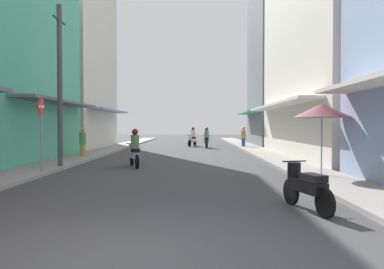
{
  "coord_description": "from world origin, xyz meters",
  "views": [
    {
      "loc": [
        0.95,
        -4.8,
        1.71
      ],
      "look_at": [
        0.67,
        21.38,
        1.08
      ],
      "focal_mm": 35.3,
      "sensor_mm": 36.0,
      "label": 1
    }
  ],
  "objects_px": {
    "motorbike_black": "(305,185)",
    "vendor_umbrella": "(322,111)",
    "motorbike_green": "(207,139)",
    "pedestrian_foreground": "(243,136)",
    "street_sign_no_entry": "(41,125)",
    "motorbike_silver": "(134,150)",
    "utility_pole": "(60,85)",
    "pedestrian_far": "(83,140)",
    "motorbike_white": "(192,138)"
  },
  "relations": [
    {
      "from": "motorbike_white",
      "to": "pedestrian_far",
      "type": "height_order",
      "value": "pedestrian_far"
    },
    {
      "from": "motorbike_black",
      "to": "pedestrian_far",
      "type": "xyz_separation_m",
      "value": [
        -8.09,
        11.93,
        0.43
      ]
    },
    {
      "from": "motorbike_green",
      "to": "pedestrian_far",
      "type": "relative_size",
      "value": 1.09
    },
    {
      "from": "pedestrian_foreground",
      "to": "utility_pole",
      "type": "bearing_deg",
      "value": -122.59
    },
    {
      "from": "motorbike_black",
      "to": "vendor_umbrella",
      "type": "xyz_separation_m",
      "value": [
        1.89,
        4.72,
        1.69
      ]
    },
    {
      "from": "motorbike_silver",
      "to": "street_sign_no_entry",
      "type": "distance_m",
      "value": 3.98
    },
    {
      "from": "pedestrian_far",
      "to": "pedestrian_foreground",
      "type": "xyz_separation_m",
      "value": [
        9.51,
        9.26,
        0.01
      ]
    },
    {
      "from": "pedestrian_foreground",
      "to": "utility_pole",
      "type": "relative_size",
      "value": 0.26
    },
    {
      "from": "motorbike_green",
      "to": "vendor_umbrella",
      "type": "height_order",
      "value": "vendor_umbrella"
    },
    {
      "from": "motorbike_green",
      "to": "vendor_umbrella",
      "type": "xyz_separation_m",
      "value": [
        3.28,
        -16.29,
        1.49
      ]
    },
    {
      "from": "motorbike_black",
      "to": "vendor_umbrella",
      "type": "height_order",
      "value": "vendor_umbrella"
    },
    {
      "from": "motorbike_white",
      "to": "utility_pole",
      "type": "height_order",
      "value": "utility_pole"
    },
    {
      "from": "motorbike_green",
      "to": "pedestrian_far",
      "type": "height_order",
      "value": "pedestrian_far"
    },
    {
      "from": "motorbike_silver",
      "to": "vendor_umbrella",
      "type": "distance_m",
      "value": 7.49
    },
    {
      "from": "motorbike_black",
      "to": "utility_pole",
      "type": "xyz_separation_m",
      "value": [
        -7.54,
        7.17,
        2.78
      ]
    },
    {
      "from": "motorbike_green",
      "to": "street_sign_no_entry",
      "type": "height_order",
      "value": "street_sign_no_entry"
    },
    {
      "from": "vendor_umbrella",
      "to": "utility_pole",
      "type": "xyz_separation_m",
      "value": [
        -9.43,
        2.45,
        1.09
      ]
    },
    {
      "from": "pedestrian_foreground",
      "to": "pedestrian_far",
      "type": "bearing_deg",
      "value": -135.78
    },
    {
      "from": "pedestrian_far",
      "to": "utility_pole",
      "type": "xyz_separation_m",
      "value": [
        0.55,
        -4.76,
        2.35
      ]
    },
    {
      "from": "motorbike_white",
      "to": "motorbike_silver",
      "type": "bearing_deg",
      "value": -98.28
    },
    {
      "from": "motorbike_black",
      "to": "pedestrian_foreground",
      "type": "xyz_separation_m",
      "value": [
        1.42,
        21.19,
        0.44
      ]
    },
    {
      "from": "pedestrian_far",
      "to": "utility_pole",
      "type": "distance_m",
      "value": 5.34
    },
    {
      "from": "street_sign_no_entry",
      "to": "motorbike_silver",
      "type": "bearing_deg",
      "value": 45.37
    },
    {
      "from": "motorbike_silver",
      "to": "motorbike_green",
      "type": "bearing_deg",
      "value": 75.7
    },
    {
      "from": "pedestrian_far",
      "to": "pedestrian_foreground",
      "type": "bearing_deg",
      "value": 44.22
    },
    {
      "from": "motorbike_black",
      "to": "pedestrian_far",
      "type": "relative_size",
      "value": 1.07
    },
    {
      "from": "motorbike_silver",
      "to": "pedestrian_foreground",
      "type": "distance_m",
      "value": 14.68
    },
    {
      "from": "utility_pole",
      "to": "street_sign_no_entry",
      "type": "bearing_deg",
      "value": -87.2
    },
    {
      "from": "motorbike_silver",
      "to": "vendor_umbrella",
      "type": "height_order",
      "value": "vendor_umbrella"
    },
    {
      "from": "motorbike_black",
      "to": "pedestrian_foreground",
      "type": "relative_size",
      "value": 1.06
    },
    {
      "from": "pedestrian_foreground",
      "to": "motorbike_silver",
      "type": "bearing_deg",
      "value": -114.81
    },
    {
      "from": "utility_pole",
      "to": "motorbike_silver",
      "type": "bearing_deg",
      "value": 13.94
    },
    {
      "from": "motorbike_white",
      "to": "pedestrian_foreground",
      "type": "xyz_separation_m",
      "value": [
        3.92,
        -2.08,
        0.24
      ]
    },
    {
      "from": "motorbike_black",
      "to": "motorbike_green",
      "type": "distance_m",
      "value": 21.06
    },
    {
      "from": "motorbike_green",
      "to": "pedestrian_foreground",
      "type": "bearing_deg",
      "value": 3.65
    },
    {
      "from": "motorbike_silver",
      "to": "vendor_umbrella",
      "type": "bearing_deg",
      "value": -25.38
    },
    {
      "from": "vendor_umbrella",
      "to": "motorbike_silver",
      "type": "bearing_deg",
      "value": 154.62
    },
    {
      "from": "pedestrian_foreground",
      "to": "utility_pole",
      "type": "height_order",
      "value": "utility_pole"
    },
    {
      "from": "motorbike_silver",
      "to": "street_sign_no_entry",
      "type": "height_order",
      "value": "street_sign_no_entry"
    },
    {
      "from": "motorbike_green",
      "to": "vendor_umbrella",
      "type": "relative_size",
      "value": 0.75
    },
    {
      "from": "motorbike_green",
      "to": "utility_pole",
      "type": "bearing_deg",
      "value": -113.97
    },
    {
      "from": "motorbike_green",
      "to": "street_sign_no_entry",
      "type": "distance_m",
      "value": 17.03
    },
    {
      "from": "motorbike_silver",
      "to": "motorbike_black",
      "type": "xyz_separation_m",
      "value": [
        4.74,
        -7.86,
        -0.2
      ]
    },
    {
      "from": "motorbike_green",
      "to": "utility_pole",
      "type": "xyz_separation_m",
      "value": [
        -6.15,
        -13.84,
        2.58
      ]
    },
    {
      "from": "pedestrian_far",
      "to": "utility_pole",
      "type": "bearing_deg",
      "value": -83.44
    },
    {
      "from": "motorbike_silver",
      "to": "utility_pole",
      "type": "bearing_deg",
      "value": -166.06
    },
    {
      "from": "motorbike_silver",
      "to": "vendor_umbrella",
      "type": "relative_size",
      "value": 0.72
    },
    {
      "from": "motorbike_green",
      "to": "pedestrian_foreground",
      "type": "xyz_separation_m",
      "value": [
        2.81,
        0.18,
        0.24
      ]
    },
    {
      "from": "motorbike_white",
      "to": "motorbike_silver",
      "type": "xyz_separation_m",
      "value": [
        -2.24,
        -15.41,
        0.0
      ]
    },
    {
      "from": "utility_pole",
      "to": "motorbike_white",
      "type": "bearing_deg",
      "value": 72.6
    }
  ]
}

